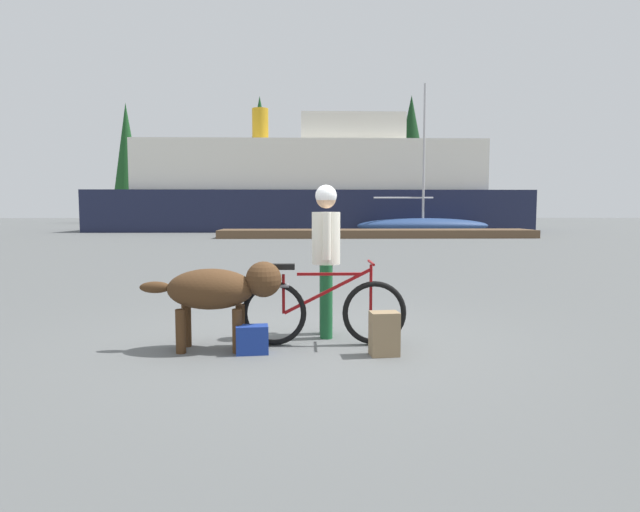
{
  "coord_description": "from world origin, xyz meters",
  "views": [
    {
      "loc": [
        0.04,
        -5.84,
        1.45
      ],
      "look_at": [
        0.23,
        1.6,
        0.8
      ],
      "focal_mm": 30.32,
      "sensor_mm": 36.0,
      "label": 1
    }
  ],
  "objects_px": {
    "person_cyclist": "(326,246)",
    "sailboat_moored": "(423,225)",
    "bicycle": "(323,310)",
    "handbag_pannier": "(252,340)",
    "dog": "(220,290)",
    "backpack": "(384,334)",
    "ferry_boat": "(312,188)"
  },
  "relations": [
    {
      "from": "dog",
      "to": "handbag_pannier",
      "type": "xyz_separation_m",
      "value": [
        0.34,
        -0.18,
        -0.48
      ]
    },
    {
      "from": "bicycle",
      "to": "sailboat_moored",
      "type": "bearing_deg",
      "value": 75.5
    },
    {
      "from": "bicycle",
      "to": "dog",
      "type": "bearing_deg",
      "value": -171.56
    },
    {
      "from": "handbag_pannier",
      "to": "sailboat_moored",
      "type": "height_order",
      "value": "sailboat_moored"
    },
    {
      "from": "bicycle",
      "to": "person_cyclist",
      "type": "relative_size",
      "value": 1.02
    },
    {
      "from": "bicycle",
      "to": "sailboat_moored",
      "type": "relative_size",
      "value": 0.2
    },
    {
      "from": "backpack",
      "to": "dog",
      "type": "bearing_deg",
      "value": 170.74
    },
    {
      "from": "ferry_boat",
      "to": "sailboat_moored",
      "type": "height_order",
      "value": "sailboat_moored"
    },
    {
      "from": "dog",
      "to": "ferry_boat",
      "type": "bearing_deg",
      "value": 87.64
    },
    {
      "from": "bicycle",
      "to": "handbag_pannier",
      "type": "xyz_separation_m",
      "value": [
        -0.72,
        -0.33,
        -0.23
      ]
    },
    {
      "from": "backpack",
      "to": "sailboat_moored",
      "type": "distance_m",
      "value": 27.32
    },
    {
      "from": "person_cyclist",
      "to": "sailboat_moored",
      "type": "distance_m",
      "value": 26.64
    },
    {
      "from": "bicycle",
      "to": "dog",
      "type": "xyz_separation_m",
      "value": [
        -1.06,
        -0.16,
        0.25
      ]
    },
    {
      "from": "sailboat_moored",
      "to": "handbag_pannier",
      "type": "bearing_deg",
      "value": -105.78
    },
    {
      "from": "person_cyclist",
      "to": "ferry_boat",
      "type": "relative_size",
      "value": 0.06
    },
    {
      "from": "handbag_pannier",
      "to": "person_cyclist",
      "type": "bearing_deg",
      "value": 43.98
    },
    {
      "from": "person_cyclist",
      "to": "ferry_boat",
      "type": "xyz_separation_m",
      "value": [
        0.2,
        31.29,
        1.81
      ]
    },
    {
      "from": "backpack",
      "to": "sailboat_moored",
      "type": "height_order",
      "value": "sailboat_moored"
    },
    {
      "from": "bicycle",
      "to": "handbag_pannier",
      "type": "height_order",
      "value": "bicycle"
    },
    {
      "from": "bicycle",
      "to": "handbag_pannier",
      "type": "relative_size",
      "value": 5.49
    },
    {
      "from": "person_cyclist",
      "to": "dog",
      "type": "xyz_separation_m",
      "value": [
        -1.11,
        -0.57,
        -0.41
      ]
    },
    {
      "from": "dog",
      "to": "handbag_pannier",
      "type": "bearing_deg",
      "value": -27.32
    },
    {
      "from": "backpack",
      "to": "bicycle",
      "type": "bearing_deg",
      "value": 144.28
    },
    {
      "from": "handbag_pannier",
      "to": "sailboat_moored",
      "type": "relative_size",
      "value": 0.04
    },
    {
      "from": "dog",
      "to": "sailboat_moored",
      "type": "height_order",
      "value": "sailboat_moored"
    },
    {
      "from": "person_cyclist",
      "to": "dog",
      "type": "bearing_deg",
      "value": -152.96
    },
    {
      "from": "backpack",
      "to": "handbag_pannier",
      "type": "bearing_deg",
      "value": 175.89
    },
    {
      "from": "sailboat_moored",
      "to": "bicycle",
      "type": "bearing_deg",
      "value": -104.5
    },
    {
      "from": "backpack",
      "to": "ferry_boat",
      "type": "relative_size",
      "value": 0.02
    },
    {
      "from": "bicycle",
      "to": "handbag_pannier",
      "type": "bearing_deg",
      "value": -155.2
    },
    {
      "from": "sailboat_moored",
      "to": "dog",
      "type": "bearing_deg",
      "value": -106.56
    },
    {
      "from": "ferry_boat",
      "to": "sailboat_moored",
      "type": "relative_size",
      "value": 3.21
    }
  ]
}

